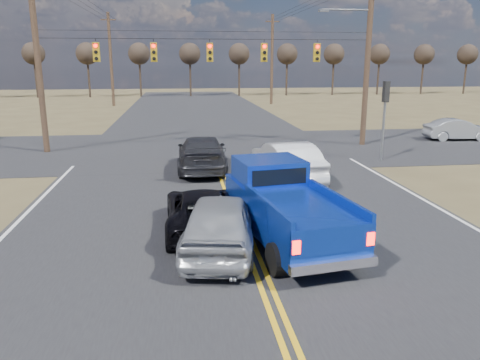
{
  "coord_description": "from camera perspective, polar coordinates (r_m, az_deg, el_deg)",
  "views": [
    {
      "loc": [
        -1.77,
        -8.34,
        4.8
      ],
      "look_at": [
        -0.09,
        4.59,
        1.5
      ],
      "focal_mm": 35.0,
      "sensor_mm": 36.0,
      "label": 1
    }
  ],
  "objects": [
    {
      "name": "ground",
      "position": [
        9.79,
        4.12,
        -15.22
      ],
      "size": [
        160.0,
        160.0,
        0.0
      ],
      "primitive_type": "plane",
      "color": "brown",
      "rests_on": "ground"
    },
    {
      "name": "road_main",
      "position": [
        19.05,
        -1.84,
        -0.41
      ],
      "size": [
        14.0,
        120.0,
        0.02
      ],
      "primitive_type": "cube",
      "color": "#28282B",
      "rests_on": "ground"
    },
    {
      "name": "road_cross",
      "position": [
        26.84,
        -3.52,
        3.87
      ],
      "size": [
        120.0,
        12.0,
        0.02
      ],
      "primitive_type": "cube",
      "color": "#28282B",
      "rests_on": "ground"
    },
    {
      "name": "signal_gantry",
      "position": [
        26.23,
        -2.53,
        14.77
      ],
      "size": [
        19.6,
        4.83,
        10.0
      ],
      "color": "#473323",
      "rests_on": "ground"
    },
    {
      "name": "utility_poles",
      "position": [
        25.41,
        -3.54,
        15.14
      ],
      "size": [
        19.6,
        58.32,
        10.0
      ],
      "color": "#473323",
      "rests_on": "ground"
    },
    {
      "name": "treeline",
      "position": [
        35.36,
        -4.72,
        15.62
      ],
      "size": [
        87.0,
        117.8,
        7.4
      ],
      "color": "#33261C",
      "rests_on": "ground"
    },
    {
      "name": "pickup_truck",
      "position": [
        12.77,
        5.43,
        -3.16
      ],
      "size": [
        2.87,
        5.76,
        2.07
      ],
      "rotation": [
        0.0,
        0.0,
        0.15
      ],
      "color": "black",
      "rests_on": "ground"
    },
    {
      "name": "silver_suv",
      "position": [
        12.17,
        -2.43,
        -5.15
      ],
      "size": [
        2.57,
        4.77,
        1.54
      ],
      "primitive_type": "imported",
      "rotation": [
        0.0,
        0.0,
        2.97
      ],
      "color": "#A2A5A9",
      "rests_on": "ground"
    },
    {
      "name": "black_suv",
      "position": [
        13.7,
        -4.67,
        -3.63
      ],
      "size": [
        2.05,
        4.45,
        1.24
      ],
      "primitive_type": "imported",
      "rotation": [
        0.0,
        0.0,
        3.14
      ],
      "color": "black",
      "rests_on": "ground"
    },
    {
      "name": "white_car_queue",
      "position": [
        19.47,
        5.68,
        2.32
      ],
      "size": [
        2.26,
        5.11,
        1.63
      ],
      "primitive_type": "imported",
      "rotation": [
        0.0,
        0.0,
        3.25
      ],
      "color": "white",
      "rests_on": "ground"
    },
    {
      "name": "dgrey_car_queue",
      "position": [
        21.32,
        -4.68,
        3.27
      ],
      "size": [
        2.32,
        5.39,
        1.55
      ],
      "primitive_type": "imported",
      "rotation": [
        0.0,
        0.0,
        3.11
      ],
      "color": "#2C2C30",
      "rests_on": "ground"
    },
    {
      "name": "cross_car_east_near",
      "position": [
        32.59,
        25.04,
        5.59
      ],
      "size": [
        1.78,
        4.17,
        1.34
      ],
      "primitive_type": "imported",
      "rotation": [
        0.0,
        0.0,
        1.48
      ],
      "color": "#919498",
      "rests_on": "ground"
    }
  ]
}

